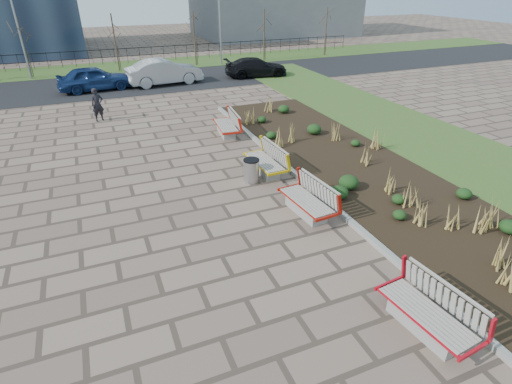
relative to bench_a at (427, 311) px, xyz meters
name	(u,v)px	position (x,y,z in m)	size (l,w,h in m)	color
ground	(245,299)	(-3.00, 2.19, -0.50)	(120.00, 120.00, 0.00)	#7B6454
planting_bed	(352,166)	(3.25, 7.19, -0.45)	(4.50, 18.00, 0.10)	black
planting_curb	(297,175)	(0.92, 7.19, -0.42)	(0.16, 18.00, 0.15)	gray
grass_verge_near	(448,148)	(8.00, 7.19, -0.48)	(5.00, 38.00, 0.04)	#33511E
grass_verge_far	(118,67)	(-3.00, 30.19, -0.48)	(80.00, 5.00, 0.04)	#33511E
road	(127,84)	(-3.00, 24.19, -0.49)	(80.00, 7.00, 0.02)	black
bench_a	(427,311)	(0.00, 0.00, 0.00)	(0.90, 2.10, 1.00)	#B90C1A
bench_b	(306,199)	(0.00, 4.89, 0.00)	(0.90, 2.10, 1.00)	#A4160A
bench_c	(264,160)	(0.00, 8.00, 0.00)	(0.90, 2.10, 1.00)	yellow
bench_d	(226,124)	(0.00, 12.34, 0.00)	(0.90, 2.10, 1.00)	red
litter_bin	(251,171)	(-0.71, 7.50, -0.09)	(0.54, 0.54, 0.82)	#B2B2B7
pedestrian	(97,105)	(-5.15, 16.63, 0.31)	(0.59, 0.39, 1.61)	black
car_blue	(94,78)	(-4.98, 23.08, 0.26)	(1.75, 4.36, 1.48)	navy
car_silver	(164,72)	(-0.61, 23.04, 0.32)	(1.70, 4.87, 1.60)	#A0A2A8
car_black	(256,67)	(5.87, 22.91, 0.16)	(1.81, 4.44, 1.29)	black
tree_b	(24,48)	(-9.00, 28.69, 1.54)	(1.40, 1.40, 4.00)	#4C3D2D
tree_c	(115,43)	(-3.00, 28.69, 1.54)	(1.40, 1.40, 4.00)	#4C3D2D
tree_d	(194,39)	(3.00, 28.69, 1.54)	(1.40, 1.40, 4.00)	#4C3D2D
tree_e	(264,35)	(9.00, 28.69, 1.54)	(1.40, 1.40, 4.00)	#4C3D2D
tree_f	(326,32)	(15.00, 28.69, 1.54)	(1.40, 1.40, 4.00)	#4C3D2D
lamp_west	(20,33)	(-9.00, 28.19, 2.54)	(0.24, 0.60, 6.00)	gray
lamp_east	(220,25)	(5.00, 28.19, 2.54)	(0.24, 0.60, 6.00)	gray
railing_fence	(115,56)	(-3.00, 31.69, 0.14)	(44.00, 0.10, 1.20)	black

